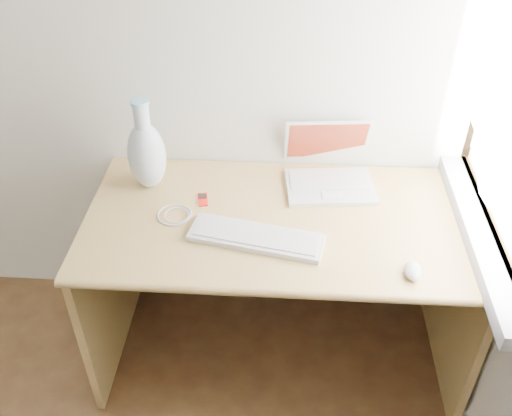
# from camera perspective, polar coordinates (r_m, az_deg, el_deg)

# --- Properties ---
(back_wall) EXTENTS (3.50, 0.04, 2.60)m
(back_wall) POSITION_cam_1_polar(r_m,az_deg,el_deg) (2.36, -23.01, 16.04)
(back_wall) COLOR white
(back_wall) RESTS_ON floor
(desk) EXTENTS (1.44, 0.72, 0.76)m
(desk) POSITION_cam_1_polar(r_m,az_deg,el_deg) (2.29, 2.51, -3.92)
(desk) COLOR tan
(desk) RESTS_ON floor
(laptop) EXTENTS (0.36, 0.31, 0.23)m
(laptop) POSITION_cam_1_polar(r_m,az_deg,el_deg) (2.25, 7.46, 3.72)
(laptop) COLOR white
(laptop) RESTS_ON desk
(external_keyboard) EXTENTS (0.49, 0.23, 0.02)m
(external_keyboard) POSITION_cam_1_polar(r_m,az_deg,el_deg) (1.98, 0.01, -2.93)
(external_keyboard) COLOR white
(external_keyboard) RESTS_ON desk
(mouse) EXTENTS (0.06, 0.10, 0.03)m
(mouse) POSITION_cam_1_polar(r_m,az_deg,el_deg) (1.92, 15.42, -6.07)
(mouse) COLOR white
(mouse) RESTS_ON desk
(ipod) EXTENTS (0.05, 0.08, 0.01)m
(ipod) POSITION_cam_1_polar(r_m,az_deg,el_deg) (2.17, -5.34, 0.85)
(ipod) COLOR #B2140C
(ipod) RESTS_ON desk
(cable_coil) EXTENTS (0.14, 0.14, 0.01)m
(cable_coil) POSITION_cam_1_polar(r_m,az_deg,el_deg) (2.11, -8.15, -0.66)
(cable_coil) COLOR white
(cable_coil) RESTS_ON desk
(remote) EXTENTS (0.06, 0.08, 0.01)m
(remote) POSITION_cam_1_polar(r_m,az_deg,el_deg) (2.02, -6.19, -2.62)
(remote) COLOR white
(remote) RESTS_ON desk
(vase) EXTENTS (0.14, 0.14, 0.37)m
(vase) POSITION_cam_1_polar(r_m,az_deg,el_deg) (2.20, -10.89, 5.41)
(vase) COLOR silver
(vase) RESTS_ON desk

